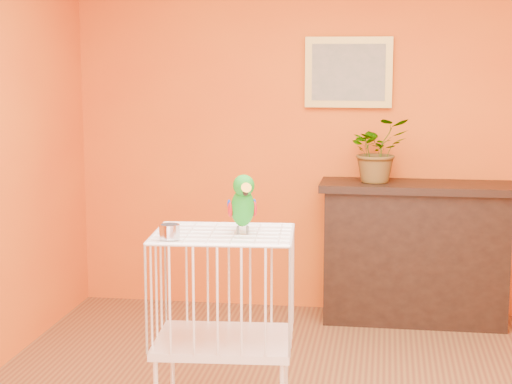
# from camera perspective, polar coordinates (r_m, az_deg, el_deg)

# --- Properties ---
(room_shell) EXTENTS (4.50, 4.50, 4.50)m
(room_shell) POSITION_cam_1_polar(r_m,az_deg,el_deg) (3.97, 4.68, 4.96)
(room_shell) COLOR orange
(room_shell) RESTS_ON ground
(console_cabinet) EXTENTS (1.34, 0.48, 0.99)m
(console_cabinet) POSITION_cam_1_polar(r_m,az_deg,el_deg) (6.12, 10.54, -4.00)
(console_cabinet) COLOR black
(console_cabinet) RESTS_ON ground
(potted_plant) EXTENTS (0.55, 0.57, 0.35)m
(potted_plant) POSITION_cam_1_polar(r_m,az_deg,el_deg) (5.98, 8.10, 2.28)
(potted_plant) COLOR #26722D
(potted_plant) RESTS_ON console_cabinet
(framed_picture) EXTENTS (0.62, 0.04, 0.50)m
(framed_picture) POSITION_cam_1_polar(r_m,az_deg,el_deg) (6.17, 6.19, 7.94)
(framed_picture) COLOR #B3953F
(framed_picture) RESTS_ON room_shell
(birdcage) EXTENTS (0.70, 0.56, 1.02)m
(birdcage) POSITION_cam_1_polar(r_m,az_deg,el_deg) (4.25, -2.16, -9.26)
(birdcage) COLOR white
(birdcage) RESTS_ON ground
(feed_cup) EXTENTS (0.10, 0.10, 0.07)m
(feed_cup) POSITION_cam_1_polar(r_m,az_deg,el_deg) (3.98, -5.79, -2.64)
(feed_cup) COLOR silver
(feed_cup) RESTS_ON birdcage
(parrot) EXTENTS (0.16, 0.26, 0.29)m
(parrot) POSITION_cam_1_polar(r_m,az_deg,el_deg) (4.07, -0.89, -0.76)
(parrot) COLOR #59544C
(parrot) RESTS_ON birdcage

